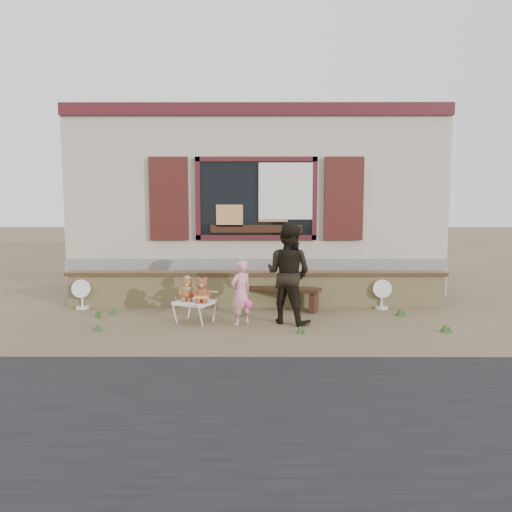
{
  "coord_description": "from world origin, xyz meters",
  "views": [
    {
      "loc": [
        0.03,
        -7.5,
        1.83
      ],
      "look_at": [
        0.0,
        0.6,
        1.0
      ],
      "focal_mm": 32.0,
      "sensor_mm": 36.0,
      "label": 1
    }
  ],
  "objects_px": {
    "folding_chair": "(195,303)",
    "teddy_bear_left": "(187,289)",
    "adult": "(288,274)",
    "bench": "(276,292)",
    "teddy_bear_right": "(202,289)",
    "child": "(241,293)"
  },
  "relations": [
    {
      "from": "bench",
      "to": "child",
      "type": "bearing_deg",
      "value": -95.81
    },
    {
      "from": "child",
      "to": "bench",
      "type": "bearing_deg",
      "value": -156.51
    },
    {
      "from": "child",
      "to": "adult",
      "type": "relative_size",
      "value": 0.65
    },
    {
      "from": "folding_chair",
      "to": "teddy_bear_right",
      "type": "height_order",
      "value": "teddy_bear_right"
    },
    {
      "from": "teddy_bear_right",
      "to": "adult",
      "type": "xyz_separation_m",
      "value": [
        1.39,
        0.05,
        0.25
      ]
    },
    {
      "from": "adult",
      "to": "folding_chair",
      "type": "bearing_deg",
      "value": 30.75
    },
    {
      "from": "adult",
      "to": "bench",
      "type": "bearing_deg",
      "value": -49.99
    },
    {
      "from": "folding_chair",
      "to": "bench",
      "type": "bearing_deg",
      "value": 60.77
    },
    {
      "from": "folding_chair",
      "to": "teddy_bear_left",
      "type": "relative_size",
      "value": 1.86
    },
    {
      "from": "teddy_bear_right",
      "to": "teddy_bear_left",
      "type": "bearing_deg",
      "value": -180.0
    },
    {
      "from": "bench",
      "to": "adult",
      "type": "relative_size",
      "value": 1.03
    },
    {
      "from": "folding_chair",
      "to": "teddy_bear_left",
      "type": "height_order",
      "value": "teddy_bear_left"
    },
    {
      "from": "bench",
      "to": "adult",
      "type": "distance_m",
      "value": 1.14
    },
    {
      "from": "teddy_bear_left",
      "to": "teddy_bear_right",
      "type": "bearing_deg",
      "value": 0.0
    },
    {
      "from": "teddy_bear_left",
      "to": "child",
      "type": "relative_size",
      "value": 0.38
    },
    {
      "from": "adult",
      "to": "child",
      "type": "bearing_deg",
      "value": 41.91
    },
    {
      "from": "teddy_bear_left",
      "to": "folding_chair",
      "type": "bearing_deg",
      "value": -0.0
    },
    {
      "from": "teddy_bear_left",
      "to": "teddy_bear_right",
      "type": "distance_m",
      "value": 0.28
    },
    {
      "from": "bench",
      "to": "folding_chair",
      "type": "xyz_separation_m",
      "value": [
        -1.35,
        -1.01,
        0.01
      ]
    },
    {
      "from": "adult",
      "to": "teddy_bear_right",
      "type": "bearing_deg",
      "value": 33.09
    },
    {
      "from": "teddy_bear_right",
      "to": "adult",
      "type": "relative_size",
      "value": 0.26
    },
    {
      "from": "folding_chair",
      "to": "teddy_bear_right",
      "type": "xyz_separation_m",
      "value": [
        0.13,
        -0.06,
        0.24
      ]
    }
  ]
}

